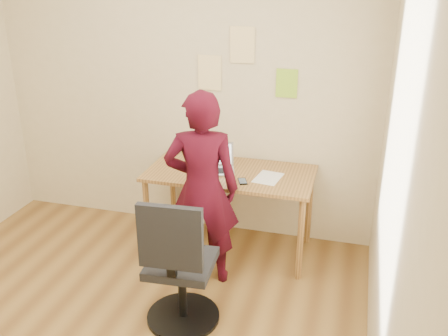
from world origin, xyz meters
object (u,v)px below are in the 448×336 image
(laptop, at_px, (216,164))
(phone, at_px, (243,181))
(person, at_px, (202,190))
(office_chair, at_px, (179,273))
(desk, at_px, (230,181))

(laptop, distance_m, phone, 0.34)
(person, bearing_deg, laptop, -99.85)
(office_chair, relative_size, person, 0.64)
(office_chair, bearing_deg, phone, 72.57)
(office_chair, bearing_deg, person, 88.49)
(desk, bearing_deg, office_chair, -93.77)
(desk, distance_m, phone, 0.25)
(desk, relative_size, phone, 9.96)
(laptop, bearing_deg, office_chair, -104.57)
(desk, distance_m, person, 0.51)
(desk, height_order, person, person)
(desk, relative_size, office_chair, 1.40)
(laptop, bearing_deg, desk, -22.71)
(laptop, relative_size, phone, 2.56)
(phone, bearing_deg, office_chair, -125.86)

